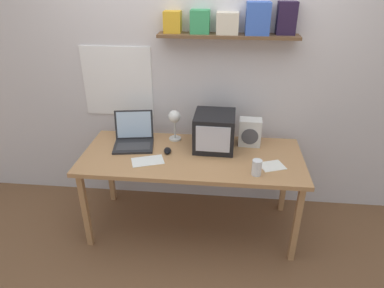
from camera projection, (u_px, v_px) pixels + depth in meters
The scene contains 11 objects.
ground_plane at pixel (192, 225), 3.13m from camera, with size 12.00×12.00×0.00m, color brown.
back_wall at pixel (198, 69), 2.98m from camera, with size 5.60×0.24×2.60m.
corner_desk at pixel (192, 161), 2.82m from camera, with size 1.80×0.76×0.74m.
crt_monitor at pixel (214, 131), 2.85m from camera, with size 0.34×0.36×0.30m.
laptop at pixel (134, 137), 2.94m from camera, with size 0.37×0.35×0.27m.
desk_lamp at pixel (174, 120), 2.91m from camera, with size 0.11×0.17×0.30m.
juice_glass at pixel (257, 168), 2.50m from camera, with size 0.07×0.07×0.12m.
space_heater at pixel (250, 132), 2.91m from camera, with size 0.19×0.14×0.24m.
computer_mouse at pixel (168, 151), 2.83m from camera, with size 0.08×0.11×0.03m.
printed_handout at pixel (272, 166), 2.64m from camera, with size 0.22×0.20×0.00m.
loose_paper_near_monitor at pixel (148, 161), 2.70m from camera, with size 0.28×0.23×0.00m.
Camera 1 is at (0.25, -2.43, 2.10)m, focal length 32.00 mm.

